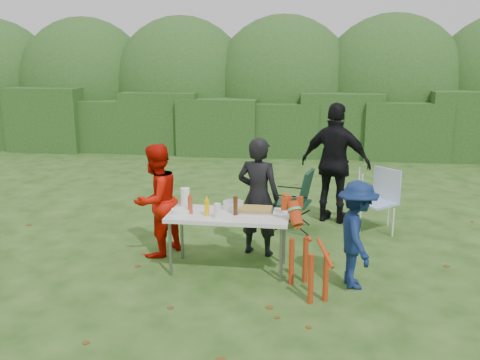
# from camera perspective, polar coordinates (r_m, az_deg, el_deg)

# --- Properties ---
(ground) EXTENTS (80.00, 80.00, 0.00)m
(ground) POSITION_cam_1_polar(r_m,az_deg,el_deg) (6.81, -0.52, -9.12)
(ground) COLOR #1E4211
(hedge_row) EXTENTS (22.00, 1.40, 1.70)m
(hedge_row) POSITION_cam_1_polar(r_m,az_deg,el_deg) (14.37, 4.41, 6.19)
(hedge_row) COLOR #23471C
(hedge_row) RESTS_ON ground
(shrub_backdrop) EXTENTS (20.00, 2.60, 3.20)m
(shrub_backdrop) POSITION_cam_1_polar(r_m,az_deg,el_deg) (15.89, 4.87, 9.56)
(shrub_backdrop) COLOR #3D6628
(shrub_backdrop) RESTS_ON ground
(folding_table) EXTENTS (1.50, 0.70, 0.74)m
(folding_table) POSITION_cam_1_polar(r_m,az_deg,el_deg) (6.34, -1.29, -4.26)
(folding_table) COLOR silver
(folding_table) RESTS_ON ground
(person_cook) EXTENTS (0.67, 0.52, 1.62)m
(person_cook) POSITION_cam_1_polar(r_m,az_deg,el_deg) (6.84, 2.07, -1.88)
(person_cook) COLOR black
(person_cook) RESTS_ON ground
(person_red_jacket) EXTENTS (0.84, 0.92, 1.53)m
(person_red_jacket) POSITION_cam_1_polar(r_m,az_deg,el_deg) (6.92, -9.39, -2.27)
(person_red_jacket) COLOR #BB0E03
(person_red_jacket) RESTS_ON ground
(person_black_puffy) EXTENTS (1.24, 0.83, 1.95)m
(person_black_puffy) POSITION_cam_1_polar(r_m,az_deg,el_deg) (8.36, 10.66, 1.85)
(person_black_puffy) COLOR black
(person_black_puffy) RESTS_ON ground
(child) EXTENTS (0.58, 0.88, 1.27)m
(child) POSITION_cam_1_polar(r_m,az_deg,el_deg) (6.04, 12.97, -6.01)
(child) COLOR #0E1F4B
(child) RESTS_ON ground
(dog) EXTENTS (0.83, 1.11, 0.98)m
(dog) POSITION_cam_1_polar(r_m,az_deg,el_deg) (5.83, 7.71, -8.00)
(dog) COLOR #A53210
(dog) RESTS_ON ground
(camping_chair) EXTENTS (0.71, 0.71, 0.97)m
(camping_chair) POSITION_cam_1_polar(r_m,az_deg,el_deg) (7.98, 5.84, -2.17)
(camping_chair) COLOR #133322
(camping_chair) RESTS_ON ground
(lawn_chair) EXTENTS (0.81, 0.81, 0.98)m
(lawn_chair) POSITION_cam_1_polar(r_m,az_deg,el_deg) (8.15, 14.99, -2.21)
(lawn_chair) COLOR #4876D1
(lawn_chair) RESTS_ON ground
(food_tray) EXTENTS (0.45, 0.30, 0.02)m
(food_tray) POSITION_cam_1_polar(r_m,az_deg,el_deg) (6.40, 1.78, -3.50)
(food_tray) COLOR #B7B7BA
(food_tray) RESTS_ON folding_table
(focaccia_bread) EXTENTS (0.40, 0.26, 0.04)m
(focaccia_bread) POSITION_cam_1_polar(r_m,az_deg,el_deg) (6.39, 1.78, -3.26)
(focaccia_bread) COLOR #A6883A
(focaccia_bread) RESTS_ON food_tray
(mustard_bottle) EXTENTS (0.06, 0.06, 0.20)m
(mustard_bottle) POSITION_cam_1_polar(r_m,az_deg,el_deg) (6.22, -3.74, -3.14)
(mustard_bottle) COLOR #FFBF00
(mustard_bottle) RESTS_ON folding_table
(ketchup_bottle) EXTENTS (0.06, 0.06, 0.22)m
(ketchup_bottle) POSITION_cam_1_polar(r_m,az_deg,el_deg) (6.33, -5.62, -2.80)
(ketchup_bottle) COLOR #A8401D
(ketchup_bottle) RESTS_ON folding_table
(beer_bottle) EXTENTS (0.06, 0.06, 0.24)m
(beer_bottle) POSITION_cam_1_polar(r_m,az_deg,el_deg) (6.24, -0.51, -2.89)
(beer_bottle) COLOR #47230F
(beer_bottle) RESTS_ON folding_table
(paper_towel_roll) EXTENTS (0.12, 0.12, 0.26)m
(paper_towel_roll) POSITION_cam_1_polar(r_m,az_deg,el_deg) (6.57, -6.17, -2.03)
(paper_towel_roll) COLOR white
(paper_towel_roll) RESTS_ON folding_table
(cup_stack) EXTENTS (0.08, 0.08, 0.18)m
(cup_stack) POSITION_cam_1_polar(r_m,az_deg,el_deg) (6.13, -2.56, -3.48)
(cup_stack) COLOR white
(cup_stack) RESTS_ON folding_table
(pasta_bowl) EXTENTS (0.26, 0.26, 0.10)m
(pasta_bowl) POSITION_cam_1_polar(r_m,az_deg,el_deg) (6.51, -0.78, -2.83)
(pasta_bowl) COLOR silver
(pasta_bowl) RESTS_ON folding_table
(plate_stack) EXTENTS (0.24, 0.24, 0.05)m
(plate_stack) POSITION_cam_1_polar(r_m,az_deg,el_deg) (6.39, -6.64, -3.48)
(plate_stack) COLOR white
(plate_stack) RESTS_ON folding_table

